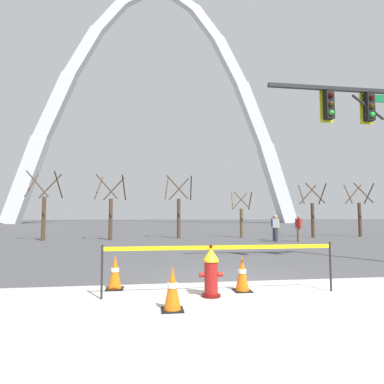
{
  "coord_description": "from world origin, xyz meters",
  "views": [
    {
      "loc": [
        -1.97,
        -7.54,
        1.56
      ],
      "look_at": [
        -0.23,
        5.0,
        2.5
      ],
      "focal_mm": 29.71,
      "sensor_mm": 36.0,
      "label": 1
    }
  ],
  "objects_px": {
    "pedestrian_walking_left": "(299,228)",
    "pedestrian_walking_right": "(274,228)",
    "monument_arch": "(158,116)",
    "pedestrian_standing_center": "(276,228)",
    "traffic_cone_curb_edge": "(172,289)",
    "traffic_cone_by_hydrant": "(115,272)",
    "fire_hydrant": "(211,272)",
    "traffic_signal_gantry": "(378,137)",
    "traffic_cone_mid_sidewalk": "(242,274)"
  },
  "relations": [
    {
      "from": "pedestrian_walking_left",
      "to": "pedestrian_walking_right",
      "type": "relative_size",
      "value": 1.0
    },
    {
      "from": "monument_arch",
      "to": "pedestrian_standing_center",
      "type": "xyz_separation_m",
      "value": [
        5.55,
        -46.22,
        -21.24
      ]
    },
    {
      "from": "traffic_cone_curb_edge",
      "to": "pedestrian_walking_right",
      "type": "height_order",
      "value": "pedestrian_walking_right"
    },
    {
      "from": "traffic_cone_curb_edge",
      "to": "pedestrian_standing_center",
      "type": "bearing_deg",
      "value": 60.67
    },
    {
      "from": "pedestrian_walking_left",
      "to": "traffic_cone_by_hydrant",
      "type": "bearing_deg",
      "value": -131.12
    },
    {
      "from": "fire_hydrant",
      "to": "monument_arch",
      "type": "distance_m",
      "value": 61.97
    },
    {
      "from": "fire_hydrant",
      "to": "traffic_signal_gantry",
      "type": "height_order",
      "value": "traffic_signal_gantry"
    },
    {
      "from": "monument_arch",
      "to": "pedestrian_walking_right",
      "type": "distance_m",
      "value": 50.33
    },
    {
      "from": "traffic_cone_curb_edge",
      "to": "monument_arch",
      "type": "distance_m",
      "value": 62.77
    },
    {
      "from": "traffic_cone_by_hydrant",
      "to": "monument_arch",
      "type": "height_order",
      "value": "monument_arch"
    },
    {
      "from": "pedestrian_walking_right",
      "to": "pedestrian_walking_left",
      "type": "bearing_deg",
      "value": -40.38
    },
    {
      "from": "traffic_cone_by_hydrant",
      "to": "pedestrian_walking_right",
      "type": "height_order",
      "value": "pedestrian_walking_right"
    },
    {
      "from": "traffic_cone_by_hydrant",
      "to": "pedestrian_walking_left",
      "type": "bearing_deg",
      "value": 48.88
    },
    {
      "from": "fire_hydrant",
      "to": "pedestrian_standing_center",
      "type": "xyz_separation_m",
      "value": [
        6.31,
        11.87,
        0.35
      ]
    },
    {
      "from": "fire_hydrant",
      "to": "traffic_cone_curb_edge",
      "type": "distance_m",
      "value": 1.14
    },
    {
      "from": "traffic_cone_curb_edge",
      "to": "pedestrian_walking_right",
      "type": "distance_m",
      "value": 15.51
    },
    {
      "from": "traffic_cone_by_hydrant",
      "to": "traffic_signal_gantry",
      "type": "height_order",
      "value": "traffic_signal_gantry"
    },
    {
      "from": "traffic_cone_by_hydrant",
      "to": "traffic_cone_curb_edge",
      "type": "relative_size",
      "value": 1.0
    },
    {
      "from": "traffic_cone_mid_sidewalk",
      "to": "pedestrian_walking_left",
      "type": "relative_size",
      "value": 0.46
    },
    {
      "from": "fire_hydrant",
      "to": "traffic_cone_by_hydrant",
      "type": "distance_m",
      "value": 2.08
    },
    {
      "from": "traffic_cone_mid_sidewalk",
      "to": "traffic_cone_curb_edge",
      "type": "distance_m",
      "value": 1.9
    },
    {
      "from": "traffic_signal_gantry",
      "to": "pedestrian_walking_right",
      "type": "relative_size",
      "value": 3.77
    },
    {
      "from": "traffic_signal_gantry",
      "to": "pedestrian_walking_left",
      "type": "distance_m",
      "value": 9.57
    },
    {
      "from": "pedestrian_walking_left",
      "to": "pedestrian_standing_center",
      "type": "distance_m",
      "value": 1.41
    },
    {
      "from": "monument_arch",
      "to": "pedestrian_standing_center",
      "type": "height_order",
      "value": "monument_arch"
    },
    {
      "from": "fire_hydrant",
      "to": "pedestrian_walking_right",
      "type": "distance_m",
      "value": 14.43
    },
    {
      "from": "traffic_cone_mid_sidewalk",
      "to": "monument_arch",
      "type": "bearing_deg",
      "value": 89.97
    },
    {
      "from": "fire_hydrant",
      "to": "pedestrian_standing_center",
      "type": "relative_size",
      "value": 0.62
    },
    {
      "from": "fire_hydrant",
      "to": "pedestrian_walking_right",
      "type": "bearing_deg",
      "value": 62.79
    },
    {
      "from": "pedestrian_standing_center",
      "to": "pedestrian_walking_right",
      "type": "height_order",
      "value": "same"
    },
    {
      "from": "traffic_cone_by_hydrant",
      "to": "pedestrian_walking_left",
      "type": "height_order",
      "value": "pedestrian_walking_left"
    },
    {
      "from": "pedestrian_standing_center",
      "to": "monument_arch",
      "type": "bearing_deg",
      "value": 96.85
    },
    {
      "from": "monument_arch",
      "to": "pedestrian_walking_left",
      "type": "relative_size",
      "value": 36.68
    },
    {
      "from": "pedestrian_standing_center",
      "to": "traffic_cone_curb_edge",
      "type": "bearing_deg",
      "value": -119.33
    },
    {
      "from": "fire_hydrant",
      "to": "pedestrian_walking_left",
      "type": "relative_size",
      "value": 0.62
    },
    {
      "from": "traffic_cone_mid_sidewalk",
      "to": "monument_arch",
      "type": "height_order",
      "value": "monument_arch"
    },
    {
      "from": "traffic_cone_mid_sidewalk",
      "to": "pedestrian_standing_center",
      "type": "height_order",
      "value": "pedestrian_standing_center"
    },
    {
      "from": "traffic_cone_by_hydrant",
      "to": "traffic_signal_gantry",
      "type": "xyz_separation_m",
      "value": [
        7.99,
        2.16,
        3.71
      ]
    },
    {
      "from": "pedestrian_walking_left",
      "to": "pedestrian_standing_center",
      "type": "height_order",
      "value": "same"
    },
    {
      "from": "traffic_signal_gantry",
      "to": "fire_hydrant",
      "type": "bearing_deg",
      "value": -153.61
    },
    {
      "from": "pedestrian_standing_center",
      "to": "pedestrian_walking_left",
      "type": "bearing_deg",
      "value": 0.18
    },
    {
      "from": "traffic_cone_mid_sidewalk",
      "to": "pedestrian_standing_center",
      "type": "bearing_deg",
      "value": 64.16
    },
    {
      "from": "traffic_cone_by_hydrant",
      "to": "traffic_cone_mid_sidewalk",
      "type": "bearing_deg",
      "value": -11.39
    },
    {
      "from": "traffic_cone_by_hydrant",
      "to": "traffic_cone_mid_sidewalk",
      "type": "relative_size",
      "value": 1.0
    },
    {
      "from": "pedestrian_walking_left",
      "to": "pedestrian_standing_center",
      "type": "bearing_deg",
      "value": -179.82
    },
    {
      "from": "traffic_cone_by_hydrant",
      "to": "traffic_cone_mid_sidewalk",
      "type": "height_order",
      "value": "same"
    },
    {
      "from": "traffic_cone_mid_sidewalk",
      "to": "pedestrian_standing_center",
      "type": "relative_size",
      "value": 0.46
    },
    {
      "from": "traffic_cone_by_hydrant",
      "to": "pedestrian_walking_right",
      "type": "distance_m",
      "value": 14.68
    },
    {
      "from": "traffic_signal_gantry",
      "to": "pedestrian_walking_left",
      "type": "xyz_separation_m",
      "value": [
        1.62,
        8.85,
        -3.25
      ]
    },
    {
      "from": "traffic_cone_mid_sidewalk",
      "to": "traffic_signal_gantry",
      "type": "bearing_deg",
      "value": 26.6
    }
  ]
}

